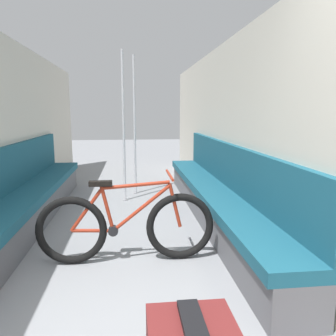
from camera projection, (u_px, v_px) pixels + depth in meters
name	position (u px, v px, depth m)	size (l,w,h in m)	color
wall_right	(237.00, 130.00, 4.00)	(0.10, 8.83, 2.26)	beige
bench_seat_row_left	(25.00, 202.00, 3.84)	(0.47, 4.41, 0.96)	#5B5B60
bench_seat_row_right	(216.00, 197.00, 4.10)	(0.47, 4.41, 0.96)	#5B5B60
bicycle	(127.00, 227.00, 2.95)	(1.60, 0.46, 0.81)	black
grab_pole_near	(135.00, 128.00, 5.32)	(0.08, 0.08, 2.24)	gray
grab_pole_far	(124.00, 129.00, 4.89)	(0.08, 0.08, 2.24)	gray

